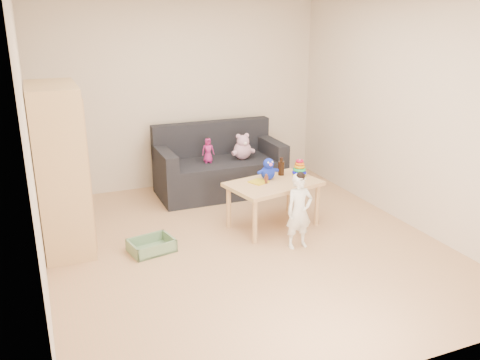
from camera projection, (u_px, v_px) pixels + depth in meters
name	position (u px, v px, depth m)	size (l,w,h in m)	color
room	(245.00, 126.00, 5.05)	(4.50, 4.50, 4.50)	tan
wardrobe	(60.00, 169.00, 5.18)	(0.48, 0.95, 1.72)	tan
sofa	(220.00, 177.00, 6.94)	(1.69, 0.84, 0.47)	black
play_table	(273.00, 204.00, 5.86)	(1.02, 0.65, 0.54)	tan
storage_bin	(151.00, 245.00, 5.29)	(0.44, 0.33, 0.13)	gray
toddler	(299.00, 212.00, 5.29)	(0.29, 0.19, 0.79)	white
pink_bear	(242.00, 148.00, 6.86)	(0.26, 0.22, 0.30)	#C893B2
doll	(208.00, 151.00, 6.69)	(0.16, 0.11, 0.32)	#AA1F6E
ring_stacker	(299.00, 169.00, 5.99)	(0.17, 0.17, 0.20)	#D9ED0C
brown_bottle	(281.00, 168.00, 6.00)	(0.07, 0.07, 0.21)	black
blue_plush	(268.00, 169.00, 5.84)	(0.21, 0.17, 0.26)	#1529C1
wooden_figure	(266.00, 179.00, 5.71)	(0.05, 0.04, 0.12)	brown
yellow_book	(259.00, 182.00, 5.77)	(0.18, 0.18, 0.01)	gold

